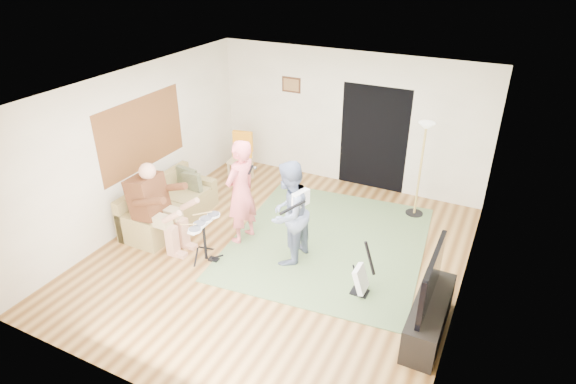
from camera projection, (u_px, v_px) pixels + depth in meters
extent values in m
plane|color=brown|center=(279.00, 255.00, 7.76)|extent=(6.00, 6.00, 0.00)
plane|color=white|center=(277.00, 91.00, 6.50)|extent=(6.00, 6.00, 0.00)
plane|color=brown|center=(142.00, 133.00, 8.27)|extent=(0.00, 2.05, 2.05)
plane|color=black|center=(374.00, 139.00, 9.42)|extent=(2.10, 0.00, 2.10)
cube|color=#3F2314|center=(291.00, 85.00, 9.73)|extent=(0.42, 0.03, 0.32)
cube|color=#536D42|center=(328.00, 242.00, 8.08)|extent=(3.40, 3.72, 0.02)
cube|color=#95824A|center=(171.00, 213.00, 8.58)|extent=(0.76, 1.52, 0.37)
cube|color=#95824A|center=(155.00, 200.00, 8.61)|extent=(0.14, 1.87, 0.76)
cube|color=#95824A|center=(199.00, 189.00, 9.21)|extent=(0.76, 0.18, 0.53)
cube|color=#95824A|center=(137.00, 232.00, 7.87)|extent=(0.76, 0.18, 0.53)
cube|color=#542C17|center=(148.00, 196.00, 7.68)|extent=(0.41, 0.53, 0.67)
sphere|color=tan|center=(147.00, 171.00, 7.44)|extent=(0.27, 0.27, 0.27)
cylinder|color=black|center=(205.00, 241.00, 7.52)|extent=(0.04, 0.04, 0.63)
cube|color=white|center=(203.00, 224.00, 7.38)|extent=(0.12, 0.63, 0.04)
imported|color=#E06167|center=(241.00, 192.00, 7.76)|extent=(0.52, 0.71, 1.79)
imported|color=slate|center=(289.00, 213.00, 7.27)|extent=(0.69, 0.86, 1.68)
cube|color=black|center=(360.00, 292.00, 6.90)|extent=(0.25, 0.20, 0.03)
cube|color=white|center=(361.00, 279.00, 6.79)|extent=(0.19, 0.29, 0.39)
cylinder|color=black|center=(370.00, 258.00, 6.57)|extent=(0.20, 0.04, 0.50)
cylinder|color=black|center=(414.00, 213.00, 8.90)|extent=(0.32, 0.32, 0.03)
cylinder|color=tan|center=(420.00, 172.00, 8.51)|extent=(0.04, 0.04, 1.68)
cone|color=white|center=(426.00, 126.00, 8.11)|extent=(0.28, 0.28, 0.11)
cube|color=tan|center=(240.00, 160.00, 9.93)|extent=(0.51, 0.51, 0.04)
cube|color=#FF9D1A|center=(244.00, 142.00, 9.93)|extent=(0.42, 0.16, 0.44)
cube|color=black|center=(429.00, 317.00, 6.13)|extent=(0.40, 1.40, 0.50)
cube|color=black|center=(432.00, 278.00, 5.87)|extent=(0.06, 1.20, 0.70)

